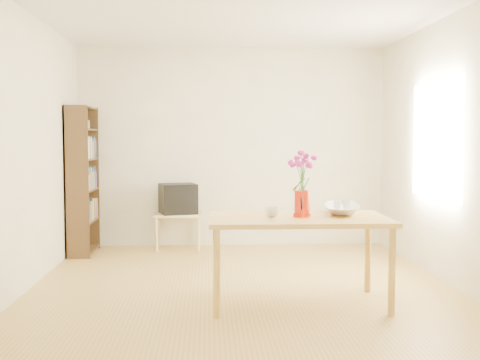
{
  "coord_description": "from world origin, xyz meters",
  "views": [
    {
      "loc": [
        -0.32,
        -5.66,
        1.42
      ],
      "look_at": [
        0.0,
        0.3,
        1.0
      ],
      "focal_mm": 45.0,
      "sensor_mm": 36.0,
      "label": 1
    }
  ],
  "objects": [
    {
      "name": "television",
      "position": [
        -0.7,
        1.98,
        0.65
      ],
      "size": [
        0.52,
        0.5,
        0.38
      ],
      "rotation": [
        0.0,
        0.0,
        0.27
      ],
      "color": "black",
      "rests_on": "tv_stand"
    },
    {
      "name": "mug",
      "position": [
        0.22,
        -0.63,
        0.79
      ],
      "size": [
        0.16,
        0.16,
        0.09
      ],
      "primitive_type": "imported",
      "rotation": [
        0.0,
        0.0,
        3.81
      ],
      "color": "white",
      "rests_on": "table"
    },
    {
      "name": "teacup_b",
      "position": [
        0.92,
        -0.38,
        0.93
      ],
      "size": [
        0.1,
        0.1,
        0.07
      ],
      "primitive_type": "imported",
      "rotation": [
        0.0,
        0.0,
        2.05
      ],
      "color": "white",
      "rests_on": "bowl"
    },
    {
      "name": "bookshelf",
      "position": [
        -1.85,
        1.75,
        0.84
      ],
      "size": [
        0.28,
        0.7,
        1.8
      ],
      "color": "#322010",
      "rests_on": "ground"
    },
    {
      "name": "teacup_a",
      "position": [
        0.83,
        -0.4,
        0.92
      ],
      "size": [
        0.09,
        0.09,
        0.06
      ],
      "primitive_type": "imported",
      "rotation": [
        0.0,
        0.0,
        0.46
      ],
      "color": "white",
      "rests_on": "bowl"
    },
    {
      "name": "table",
      "position": [
        0.45,
        -0.64,
        0.68
      ],
      "size": [
        1.52,
        0.88,
        0.75
      ],
      "rotation": [
        0.0,
        0.0,
        -0.01
      ],
      "color": "#C29342",
      "rests_on": "ground"
    },
    {
      "name": "bowl",
      "position": [
        0.87,
        -0.4,
        0.97
      ],
      "size": [
        0.54,
        0.54,
        0.44
      ],
      "primitive_type": "imported",
      "rotation": [
        0.0,
        0.0,
        -0.19
      ],
      "color": "white",
      "rests_on": "table"
    },
    {
      "name": "flowers",
      "position": [
        0.48,
        -0.63,
        1.15
      ],
      "size": [
        0.26,
        0.26,
        0.37
      ],
      "primitive_type": null,
      "color": "#F038C0",
      "rests_on": "pitcher"
    },
    {
      "name": "pitcher",
      "position": [
        0.48,
        -0.62,
        0.85
      ],
      "size": [
        0.15,
        0.23,
        0.23
      ],
      "rotation": [
        0.0,
        0.0,
        -0.17
      ],
      "color": "red",
      "rests_on": "table"
    },
    {
      "name": "tv_stand",
      "position": [
        -0.7,
        1.97,
        0.39
      ],
      "size": [
        0.6,
        0.45,
        0.46
      ],
      "color": "#D8C07A",
      "rests_on": "ground"
    },
    {
      "name": "room",
      "position": [
        0.03,
        0.0,
        1.3
      ],
      "size": [
        4.5,
        4.5,
        4.5
      ],
      "color": "#AC853D",
      "rests_on": "ground"
    }
  ]
}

